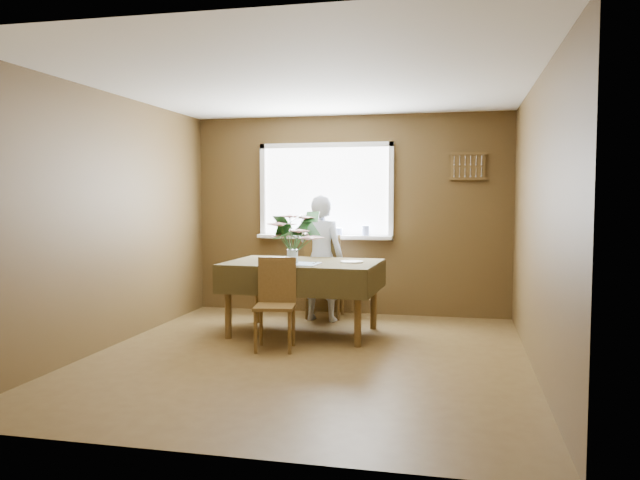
% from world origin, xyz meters
% --- Properties ---
extents(floor, '(4.50, 4.50, 0.00)m').
position_xyz_m(floor, '(0.00, 0.00, 0.00)').
color(floor, '#4F391B').
rests_on(floor, ground).
extents(ceiling, '(4.50, 4.50, 0.00)m').
position_xyz_m(ceiling, '(0.00, 0.00, 2.50)').
color(ceiling, white).
rests_on(ceiling, wall_back).
extents(wall_back, '(4.00, 0.00, 4.00)m').
position_xyz_m(wall_back, '(0.00, 2.25, 1.25)').
color(wall_back, brown).
rests_on(wall_back, floor).
extents(wall_front, '(4.00, 0.00, 4.00)m').
position_xyz_m(wall_front, '(0.00, -2.25, 1.25)').
color(wall_front, brown).
rests_on(wall_front, floor).
extents(wall_left, '(0.00, 4.50, 4.50)m').
position_xyz_m(wall_left, '(-2.00, 0.00, 1.25)').
color(wall_left, brown).
rests_on(wall_left, floor).
extents(wall_right, '(0.00, 4.50, 4.50)m').
position_xyz_m(wall_right, '(2.00, 0.00, 1.25)').
color(wall_right, brown).
rests_on(wall_right, floor).
extents(window_assembly, '(1.72, 0.20, 1.22)m').
position_xyz_m(window_assembly, '(-0.29, 2.20, 1.36)').
color(window_assembly, white).
rests_on(window_assembly, wall_back).
extents(spoon_rack, '(0.44, 0.05, 0.33)m').
position_xyz_m(spoon_rack, '(1.45, 2.22, 1.85)').
color(spoon_rack, brown).
rests_on(spoon_rack, wall_back).
extents(dining_table, '(1.67, 1.17, 0.79)m').
position_xyz_m(dining_table, '(-0.28, 0.96, 0.69)').
color(dining_table, brown).
rests_on(dining_table, floor).
extents(chair_far, '(0.46, 0.46, 1.03)m').
position_xyz_m(chair_far, '(-0.24, 1.84, 0.56)').
color(chair_far, brown).
rests_on(chair_far, floor).
extents(chair_near, '(0.43, 0.43, 0.89)m').
position_xyz_m(chair_near, '(-0.38, 0.28, 0.49)').
color(chair_near, brown).
rests_on(chair_near, floor).
extents(seated_woman, '(0.59, 0.42, 1.50)m').
position_xyz_m(seated_woman, '(-0.24, 1.70, 0.75)').
color(seated_woman, white).
rests_on(seated_woman, floor).
extents(flower_bouquet, '(0.59, 0.59, 0.51)m').
position_xyz_m(flower_bouquet, '(-0.35, 0.77, 1.11)').
color(flower_bouquet, white).
rests_on(flower_bouquet, dining_table).
extents(side_plate, '(0.27, 0.27, 0.01)m').
position_xyz_m(side_plate, '(0.25, 0.99, 0.79)').
color(side_plate, white).
rests_on(side_plate, dining_table).
extents(table_knife, '(0.02, 0.22, 0.00)m').
position_xyz_m(table_knife, '(-0.10, 0.78, 0.79)').
color(table_knife, silver).
rests_on(table_knife, dining_table).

